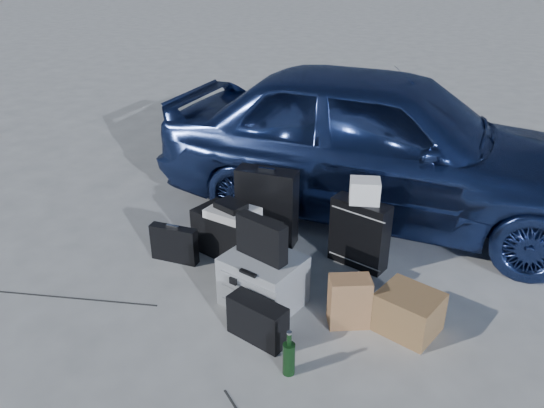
# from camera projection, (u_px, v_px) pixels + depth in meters

# --- Properties ---
(ground) EXTENTS (60.00, 60.00, 0.00)m
(ground) POSITION_uv_depth(u_px,v_px,m) (247.00, 313.00, 3.98)
(ground) COLOR #BABBB5
(ground) RESTS_ON ground
(car) EXTENTS (4.47, 2.00, 1.49)m
(car) POSITION_uv_depth(u_px,v_px,m) (381.00, 142.00, 5.20)
(car) COLOR navy
(car) RESTS_ON ground
(pelican_case) EXTENTS (0.63, 0.55, 0.40)m
(pelican_case) POSITION_uv_depth(u_px,v_px,m) (263.00, 280.00, 4.01)
(pelican_case) COLOR #A5A9AB
(pelican_case) RESTS_ON ground
(laptop_bag) EXTENTS (0.43, 0.21, 0.31)m
(laptop_bag) POSITION_uv_depth(u_px,v_px,m) (262.00, 239.00, 3.86)
(laptop_bag) COLOR black
(laptop_bag) RESTS_ON pelican_case
(briefcase) EXTENTS (0.43, 0.14, 0.33)m
(briefcase) POSITION_uv_depth(u_px,v_px,m) (174.00, 244.00, 4.58)
(briefcase) COLOR black
(briefcase) RESTS_ON ground
(suitcase_left) EXTENTS (0.57, 0.26, 0.71)m
(suitcase_left) POSITION_uv_depth(u_px,v_px,m) (267.00, 206.00, 4.80)
(suitcase_left) COLOR black
(suitcase_left) RESTS_ON ground
(suitcase_right) EXTENTS (0.52, 0.28, 0.59)m
(suitcase_right) POSITION_uv_depth(u_px,v_px,m) (359.00, 233.00, 4.47)
(suitcase_right) COLOR black
(suitcase_right) RESTS_ON ground
(white_carton) EXTENTS (0.29, 0.26, 0.19)m
(white_carton) POSITION_uv_depth(u_px,v_px,m) (365.00, 191.00, 4.30)
(white_carton) COLOR white
(white_carton) RESTS_ON suitcase_right
(duffel_bag) EXTENTS (0.85, 0.51, 0.40)m
(duffel_bag) POSITION_uv_depth(u_px,v_px,m) (236.00, 236.00, 4.63)
(duffel_bag) COLOR black
(duffel_bag) RESTS_ON ground
(flat_box_white) EXTENTS (0.44, 0.35, 0.07)m
(flat_box_white) POSITION_uv_depth(u_px,v_px,m) (233.00, 213.00, 4.52)
(flat_box_white) COLOR white
(flat_box_white) RESTS_ON duffel_bag
(flat_box_black) EXTENTS (0.29, 0.25, 0.05)m
(flat_box_black) POSITION_uv_depth(u_px,v_px,m) (231.00, 205.00, 4.50)
(flat_box_black) COLOR black
(flat_box_black) RESTS_ON flat_box_white
(kraft_bag) EXTENTS (0.34, 0.29, 0.39)m
(kraft_bag) POSITION_uv_depth(u_px,v_px,m) (349.00, 301.00, 3.79)
(kraft_bag) COLOR #A57447
(kraft_bag) RESTS_ON ground
(cardboard_box) EXTENTS (0.48, 0.45, 0.30)m
(cardboard_box) POSITION_uv_depth(u_px,v_px,m) (408.00, 312.00, 3.75)
(cardboard_box) COLOR #966941
(cardboard_box) RESTS_ON ground
(messenger_bag) EXTENTS (0.46, 0.25, 0.30)m
(messenger_bag) POSITION_uv_depth(u_px,v_px,m) (258.00, 320.00, 3.67)
(messenger_bag) COLOR black
(messenger_bag) RESTS_ON ground
(green_bottle) EXTENTS (0.09, 0.09, 0.32)m
(green_bottle) POSITION_uv_depth(u_px,v_px,m) (289.00, 354.00, 3.36)
(green_bottle) COLOR black
(green_bottle) RESTS_ON ground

